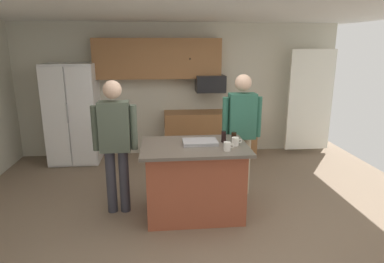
% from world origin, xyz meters
% --- Properties ---
extents(floor, '(7.04, 7.04, 0.00)m').
position_xyz_m(floor, '(0.00, 0.00, 0.00)').
color(floor, '#7F6B56').
rests_on(floor, ground).
extents(ceiling, '(7.04, 7.04, 0.00)m').
position_xyz_m(ceiling, '(0.00, 0.00, 2.60)').
color(ceiling, white).
extents(back_wall, '(6.40, 0.10, 2.60)m').
position_xyz_m(back_wall, '(0.00, 2.80, 1.30)').
color(back_wall, beige).
rests_on(back_wall, ground).
extents(french_door_window_panel, '(0.90, 0.06, 2.00)m').
position_xyz_m(french_door_window_panel, '(2.60, 2.40, 1.10)').
color(french_door_window_panel, white).
rests_on(french_door_window_panel, ground).
extents(cabinet_run_upper, '(2.40, 0.38, 0.75)m').
position_xyz_m(cabinet_run_upper, '(-0.40, 2.60, 1.93)').
color(cabinet_run_upper, '#936038').
extents(cabinet_run_lower, '(1.80, 0.63, 0.90)m').
position_xyz_m(cabinet_run_lower, '(0.60, 2.48, 0.45)').
color(cabinet_run_lower, '#936038').
rests_on(cabinet_run_lower, ground).
extents(refrigerator, '(0.90, 0.76, 1.86)m').
position_xyz_m(refrigerator, '(-2.00, 2.38, 0.93)').
color(refrigerator, white).
rests_on(refrigerator, ground).
extents(microwave_over_range, '(0.56, 0.40, 0.32)m').
position_xyz_m(microwave_over_range, '(0.60, 2.50, 1.45)').
color(microwave_over_range, black).
extents(kitchen_island, '(1.34, 0.93, 0.95)m').
position_xyz_m(kitchen_island, '(0.04, 0.11, 0.48)').
color(kitchen_island, '#9E4C33').
rests_on(kitchen_island, ground).
extents(person_elder_center, '(0.57, 0.23, 1.76)m').
position_xyz_m(person_elder_center, '(-0.96, 0.28, 1.02)').
color(person_elder_center, '#383842').
rests_on(person_elder_center, ground).
extents(person_guest_right, '(0.57, 0.23, 1.78)m').
position_xyz_m(person_guest_right, '(0.78, 0.67, 1.04)').
color(person_guest_right, tan).
rests_on(person_guest_right, ground).
extents(glass_dark_ale, '(0.07, 0.07, 0.13)m').
position_xyz_m(glass_dark_ale, '(0.56, 0.18, 1.02)').
color(glass_dark_ale, black).
rests_on(glass_dark_ale, kitchen_island).
extents(glass_stout_tall, '(0.06, 0.06, 0.15)m').
position_xyz_m(glass_stout_tall, '(0.43, 0.21, 1.02)').
color(glass_stout_tall, black).
rests_on(glass_stout_tall, kitchen_island).
extents(mug_blue_stoneware, '(0.13, 0.08, 0.11)m').
position_xyz_m(mug_blue_stoneware, '(0.40, -0.16, 1.01)').
color(mug_blue_stoneware, white).
rests_on(mug_blue_stoneware, kitchen_island).
extents(mug_ceramic_white, '(0.13, 0.09, 0.11)m').
position_xyz_m(mug_ceramic_white, '(0.55, 0.04, 1.00)').
color(mug_ceramic_white, white).
rests_on(mug_ceramic_white, kitchen_island).
extents(serving_tray, '(0.44, 0.30, 0.04)m').
position_xyz_m(serving_tray, '(0.12, 0.17, 0.97)').
color(serving_tray, '#B7B7BC').
rests_on(serving_tray, kitchen_island).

